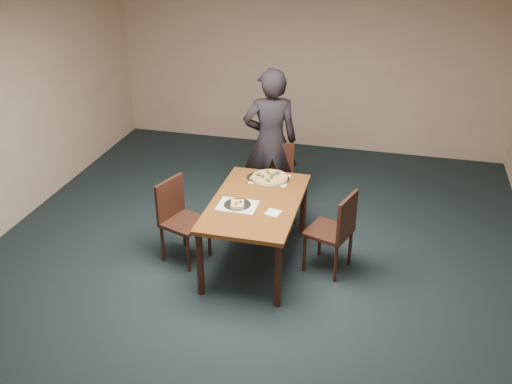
% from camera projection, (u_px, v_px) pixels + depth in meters
% --- Properties ---
extents(ground, '(8.00, 8.00, 0.00)m').
position_uv_depth(ground, '(239.00, 292.00, 5.75)').
color(ground, black).
rests_on(ground, ground).
extents(room_shell, '(8.00, 8.00, 8.00)m').
position_uv_depth(room_shell, '(236.00, 130.00, 4.96)').
color(room_shell, tan).
rests_on(room_shell, ground).
extents(dining_table, '(0.90, 1.50, 0.75)m').
position_uv_depth(dining_table, '(256.00, 208.00, 5.94)').
color(dining_table, '#562D11').
rests_on(dining_table, ground).
extents(chair_far, '(0.53, 0.53, 0.91)m').
position_uv_depth(chair_far, '(278.00, 177.00, 6.93)').
color(chair_far, black).
rests_on(chair_far, ground).
extents(chair_left, '(0.54, 0.54, 0.91)m').
position_uv_depth(chair_left, '(179.00, 215.00, 6.10)').
color(chair_left, black).
rests_on(chair_left, ground).
extents(chair_right, '(0.53, 0.53, 0.91)m').
position_uv_depth(chair_right, '(336.00, 228.00, 5.86)').
color(chair_right, black).
rests_on(chair_right, ground).
extents(diner, '(0.77, 0.63, 1.82)m').
position_uv_depth(diner, '(270.00, 142.00, 6.91)').
color(diner, black).
rests_on(diner, ground).
extents(placemat_main, '(0.42, 0.32, 0.00)m').
position_uv_depth(placemat_main, '(270.00, 179.00, 6.35)').
color(placemat_main, white).
rests_on(placemat_main, dining_table).
extents(placemat_near, '(0.40, 0.30, 0.00)m').
position_uv_depth(placemat_near, '(237.00, 205.00, 5.80)').
color(placemat_near, white).
rests_on(placemat_near, dining_table).
extents(pizza_pan, '(0.44, 0.44, 0.08)m').
position_uv_depth(pizza_pan, '(270.00, 177.00, 6.34)').
color(pizza_pan, silver).
rests_on(pizza_pan, dining_table).
extents(slice_plate_near, '(0.28, 0.28, 0.06)m').
position_uv_depth(slice_plate_near, '(237.00, 204.00, 5.80)').
color(slice_plate_near, silver).
rests_on(slice_plate_near, dining_table).
extents(slice_plate_far, '(0.28, 0.28, 0.06)m').
position_uv_depth(slice_plate_far, '(259.00, 177.00, 6.37)').
color(slice_plate_far, silver).
rests_on(slice_plate_far, dining_table).
extents(napkin, '(0.17, 0.17, 0.01)m').
position_uv_depth(napkin, '(273.00, 213.00, 5.67)').
color(napkin, white).
rests_on(napkin, dining_table).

